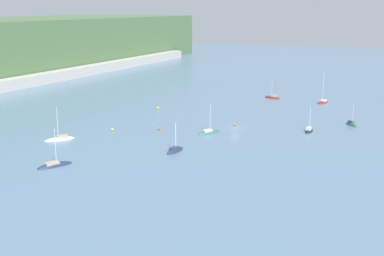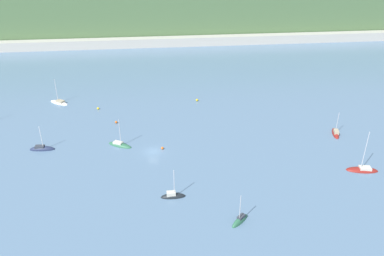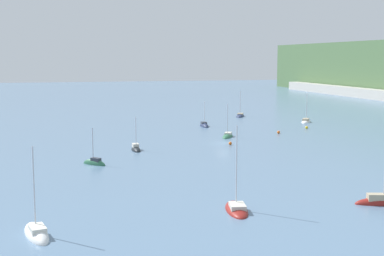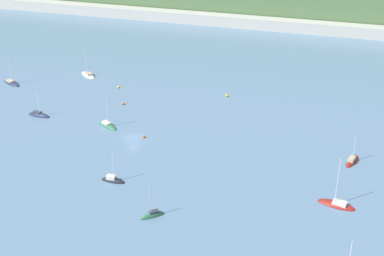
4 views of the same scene
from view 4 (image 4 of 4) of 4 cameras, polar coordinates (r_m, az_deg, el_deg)
ground_plane at (r=125.75m, az=-6.32°, el=-1.08°), size 600.00×600.00×0.00m
shore_town_strip at (r=215.65m, az=4.47°, el=11.31°), size 351.43×6.00×4.17m
sailboat_0 at (r=104.85m, az=15.16°, el=-7.92°), size 7.50×3.77×10.66m
sailboat_1 at (r=120.14m, az=16.69°, el=-3.44°), size 3.44×6.49×6.99m
sailboat_2 at (r=98.64m, az=-4.26°, el=-9.34°), size 4.31×4.10×7.08m
sailboat_3 at (r=165.88m, az=-11.03°, el=5.55°), size 7.22×6.12×8.72m
sailboat_4 at (r=132.27m, az=-8.98°, el=0.23°), size 6.78×5.04×8.22m
sailboat_5 at (r=165.30m, az=-18.68°, el=4.53°), size 7.80×5.37×8.42m
sailboat_6 at (r=141.51m, az=-16.00°, el=1.28°), size 6.39×2.31×7.40m
sailboat_8 at (r=109.58m, az=-8.42°, el=-5.57°), size 5.14×1.66×7.22m
mooring_buoy_0 at (r=125.51m, az=-5.18°, el=-0.91°), size 0.67×0.67×0.67m
mooring_buoy_1 at (r=154.80m, az=-7.87°, el=4.37°), size 0.69×0.69×0.69m
mooring_buoy_2 at (r=147.71m, az=3.74°, el=3.48°), size 0.74×0.74×0.74m
mooring_buoy_3 at (r=143.66m, az=-7.36°, el=2.63°), size 0.70×0.70×0.70m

